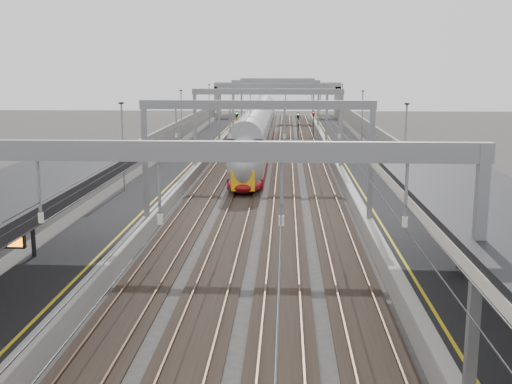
# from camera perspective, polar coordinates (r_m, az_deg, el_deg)

# --- Properties ---
(platform_left) EXTENTS (4.00, 120.00, 1.00)m
(platform_left) POSITION_cam_1_polar(r_m,az_deg,el_deg) (59.74, -6.58, 2.38)
(platform_left) COLOR black
(platform_left) RESTS_ON ground
(platform_right) EXTENTS (4.00, 120.00, 1.00)m
(platform_right) POSITION_cam_1_polar(r_m,az_deg,el_deg) (59.31, 8.87, 2.26)
(platform_right) COLOR black
(platform_right) RESTS_ON ground
(tracks) EXTENTS (11.40, 140.00, 0.20)m
(tracks) POSITION_cam_1_polar(r_m,az_deg,el_deg) (59.05, 1.12, 1.91)
(tracks) COLOR black
(tracks) RESTS_ON ground
(overhead_line) EXTENTS (13.00, 140.00, 6.60)m
(overhead_line) POSITION_cam_1_polar(r_m,az_deg,el_deg) (65.01, 1.30, 8.14)
(overhead_line) COLOR gray
(overhead_line) RESTS_ON platform_left
(overbridge) EXTENTS (22.00, 2.20, 6.90)m
(overbridge) POSITION_cam_1_polar(r_m,az_deg,el_deg) (113.38, 1.91, 8.91)
(overbridge) COLOR gray
(overbridge) RESTS_ON ground
(wall_left) EXTENTS (0.30, 120.00, 3.20)m
(wall_left) POSITION_cam_1_polar(r_m,az_deg,el_deg) (60.18, -9.62, 3.42)
(wall_left) COLOR gray
(wall_left) RESTS_ON ground
(wall_right) EXTENTS (0.30, 120.00, 3.20)m
(wall_right) POSITION_cam_1_polar(r_m,az_deg,el_deg) (59.59, 11.97, 3.26)
(wall_right) COLOR gray
(wall_right) RESTS_ON ground
(train) EXTENTS (2.74, 50.02, 4.34)m
(train) POSITION_cam_1_polar(r_m,az_deg,el_deg) (69.25, 0.12, 4.98)
(train) COLOR maroon
(train) RESTS_ON ground
(bench) EXTENTS (1.22, 2.04, 1.03)m
(bench) POSITION_cam_1_polar(r_m,az_deg,el_deg) (27.87, 18.37, -5.67)
(bench) COLOR black
(bench) RESTS_ON platform_right
(signal_green) EXTENTS (0.32, 0.32, 3.48)m
(signal_green) POSITION_cam_1_polar(r_m,az_deg,el_deg) (88.88, -1.70, 6.49)
(signal_green) COLOR black
(signal_green) RESTS_ON ground
(signal_red_near) EXTENTS (0.32, 0.32, 3.48)m
(signal_red_near) POSITION_cam_1_polar(r_m,az_deg,el_deg) (87.05, 3.77, 6.37)
(signal_red_near) COLOR black
(signal_red_near) RESTS_ON ground
(signal_red_far) EXTENTS (0.32, 0.32, 3.48)m
(signal_red_far) POSITION_cam_1_polar(r_m,az_deg,el_deg) (90.86, 5.12, 6.55)
(signal_red_far) COLOR black
(signal_red_far) RESTS_ON ground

